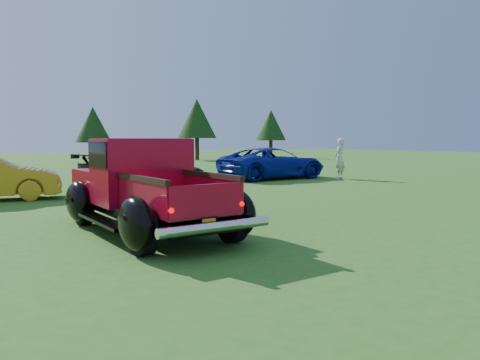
{
  "coord_description": "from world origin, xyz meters",
  "views": [
    {
      "loc": [
        -4.92,
        -7.18,
        1.85
      ],
      "look_at": [
        0.01,
        0.2,
        1.07
      ],
      "focal_mm": 35.0,
      "sensor_mm": 36.0,
      "label": 1
    }
  ],
  "objects_px": {
    "tree_east": "(197,119)",
    "show_car_blue": "(273,163)",
    "tree_mid_right": "(93,125)",
    "pickup_truck": "(142,187)",
    "spectator": "(340,159)",
    "tree_far_east": "(271,125)",
    "show_car_grey": "(146,171)"
  },
  "relations": [
    {
      "from": "tree_east",
      "to": "pickup_truck",
      "type": "xyz_separation_m",
      "value": [
        -16.33,
        -27.72,
        -2.77
      ]
    },
    {
      "from": "tree_east",
      "to": "tree_far_east",
      "type": "distance_m",
      "value": 9.06
    },
    {
      "from": "tree_far_east",
      "to": "pickup_truck",
      "type": "bearing_deg",
      "value": -131.41
    },
    {
      "from": "tree_mid_right",
      "to": "pickup_truck",
      "type": "relative_size",
      "value": 0.87
    },
    {
      "from": "tree_far_east",
      "to": "show_car_blue",
      "type": "height_order",
      "value": "tree_far_east"
    },
    {
      "from": "pickup_truck",
      "to": "show_car_blue",
      "type": "xyz_separation_m",
      "value": [
        9.83,
        8.36,
        -0.16
      ]
    },
    {
      "from": "tree_mid_right",
      "to": "show_car_grey",
      "type": "xyz_separation_m",
      "value": [
        -4.43,
        -21.38,
        -2.27
      ]
    },
    {
      "from": "tree_east",
      "to": "spectator",
      "type": "bearing_deg",
      "value": -100.71
    },
    {
      "from": "tree_mid_right",
      "to": "show_car_blue",
      "type": "relative_size",
      "value": 0.85
    },
    {
      "from": "tree_mid_right",
      "to": "spectator",
      "type": "bearing_deg",
      "value": -77.05
    },
    {
      "from": "pickup_truck",
      "to": "show_car_blue",
      "type": "distance_m",
      "value": 12.9
    },
    {
      "from": "tree_east",
      "to": "spectator",
      "type": "relative_size",
      "value": 2.85
    },
    {
      "from": "tree_east",
      "to": "pickup_truck",
      "type": "bearing_deg",
      "value": -120.5
    },
    {
      "from": "tree_far_east",
      "to": "show_car_grey",
      "type": "xyz_separation_m",
      "value": [
        -22.43,
        -21.88,
        -2.54
      ]
    },
    {
      "from": "tree_mid_right",
      "to": "pickup_truck",
      "type": "height_order",
      "value": "tree_mid_right"
    },
    {
      "from": "tree_mid_right",
      "to": "tree_far_east",
      "type": "relative_size",
      "value": 0.92
    },
    {
      "from": "tree_east",
      "to": "show_car_blue",
      "type": "bearing_deg",
      "value": -108.56
    },
    {
      "from": "show_car_grey",
      "to": "tree_far_east",
      "type": "bearing_deg",
      "value": -55.51
    },
    {
      "from": "tree_far_east",
      "to": "spectator",
      "type": "bearing_deg",
      "value": -120.37
    },
    {
      "from": "show_car_blue",
      "to": "spectator",
      "type": "height_order",
      "value": "spectator"
    },
    {
      "from": "tree_far_east",
      "to": "show_car_grey",
      "type": "relative_size",
      "value": 0.99
    },
    {
      "from": "tree_east",
      "to": "show_car_blue",
      "type": "height_order",
      "value": "tree_east"
    },
    {
      "from": "tree_far_east",
      "to": "show_car_blue",
      "type": "xyz_separation_m",
      "value": [
        -15.5,
        -20.36,
        -2.52
      ]
    },
    {
      "from": "tree_east",
      "to": "pickup_truck",
      "type": "distance_m",
      "value": 32.29
    },
    {
      "from": "tree_far_east",
      "to": "spectator",
      "type": "relative_size",
      "value": 2.54
    },
    {
      "from": "tree_mid_right",
      "to": "tree_east",
      "type": "distance_m",
      "value": 9.04
    },
    {
      "from": "spectator",
      "to": "tree_east",
      "type": "bearing_deg",
      "value": -125.76
    },
    {
      "from": "tree_mid_right",
      "to": "tree_east",
      "type": "bearing_deg",
      "value": -3.18
    },
    {
      "from": "tree_mid_right",
      "to": "show_car_blue",
      "type": "distance_m",
      "value": 20.15
    },
    {
      "from": "spectator",
      "to": "show_car_blue",
      "type": "bearing_deg",
      "value": -61.51
    },
    {
      "from": "tree_far_east",
      "to": "show_car_blue",
      "type": "distance_m",
      "value": 25.71
    },
    {
      "from": "tree_mid_right",
      "to": "show_car_grey",
      "type": "distance_m",
      "value": 21.95
    }
  ]
}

